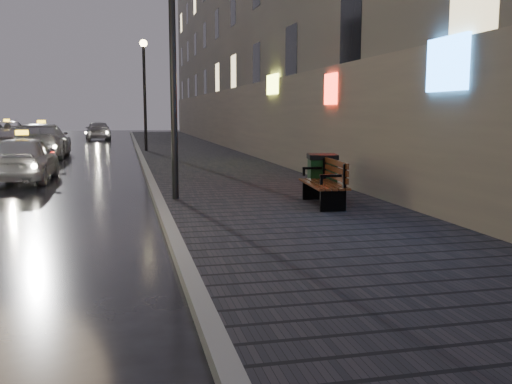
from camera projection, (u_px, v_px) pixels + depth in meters
ground at (53, 300)px, 6.11m from camera, size 120.00×120.00×0.00m
sidewalk at (191, 153)px, 27.23m from camera, size 4.60×58.00×0.15m
curb at (140, 154)px, 26.69m from camera, size 0.20×58.00×0.15m
building_near at (239, 29)px, 30.92m from camera, size 1.80×50.00×13.00m
lamp_near at (173, 40)px, 11.83m from camera, size 0.36×0.36×5.28m
lamp_far at (144, 81)px, 27.26m from camera, size 0.36×0.36×5.28m
bench at (327, 182)px, 11.39m from camera, size 0.77×1.84×0.91m
trash_bin at (322, 175)px, 12.45m from camera, size 0.72×0.72×0.94m
taxi_near at (23, 158)px, 16.48m from camera, size 1.72×4.02×1.35m
taxi_mid at (42, 140)px, 25.40m from camera, size 2.13×5.23×1.52m
taxi_far at (7, 133)px, 35.66m from camera, size 2.87×5.41×1.45m
car_far at (98, 131)px, 41.22m from camera, size 2.06×4.23×1.39m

